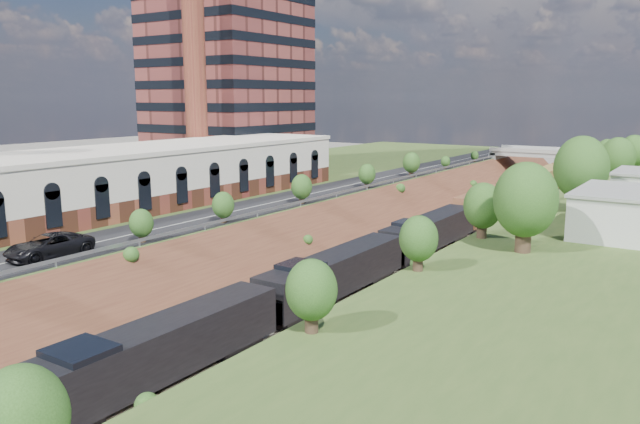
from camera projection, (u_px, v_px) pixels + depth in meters
platform_left at (232, 198)px, 96.33m from camera, size 44.00×180.00×5.00m
embankment_left at (355, 230)px, 84.84m from camera, size 10.00×180.00×10.00m
embankment_right at (517, 252)px, 72.90m from camera, size 10.00×180.00×10.00m
rail_left_track at (411, 237)px, 80.26m from camera, size 1.58×180.00×0.18m
rail_right_track at (449, 242)px, 77.44m from camera, size 1.58×180.00×0.18m
road at (327, 191)px, 86.37m from camera, size 8.00×180.00×0.10m
guardrail at (352, 190)px, 83.89m from camera, size 0.10×171.00×0.70m
commercial_building at (140, 176)px, 74.49m from camera, size 14.30×62.30×7.00m
highrise_tower at (226, 8)px, 106.62m from camera, size 22.00×22.00×53.90m
smokestack at (194, 47)px, 90.59m from camera, size 3.20×3.20×40.00m
overpass at (552, 160)px, 128.81m from camera, size 24.50×8.30×7.40m
white_building_near at (630, 214)px, 58.28m from camera, size 9.00×12.00×4.00m
tree_right_large at (525, 201)px, 51.54m from camera, size 5.25×5.25×7.61m
tree_left_crest at (101, 230)px, 51.20m from camera, size 2.45×2.45×3.55m
freight_train at (518, 192)px, 100.50m from camera, size 3.28×166.22×4.83m
suv at (49, 246)px, 50.03m from camera, size 3.65×7.09×1.91m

